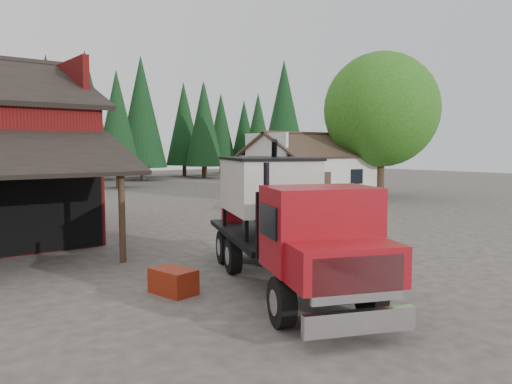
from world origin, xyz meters
TOP-DOWN VIEW (x-y plane):
  - ground at (0.00, 0.00)m, footprint 120.00×120.00m
  - farmhouse at (13.00, 13.00)m, footprint 8.60×6.42m
  - deciduous_tree at (17.01, 9.97)m, footprint 8.00×8.00m
  - conifer_backdrop at (0.00, 42.00)m, footprint 76.00×16.00m
  - near_pine_b at (6.00, 30.00)m, footprint 3.96×3.96m
  - near_pine_c at (22.00, 26.00)m, footprint 4.84×4.84m
  - feed_truck at (-3.47, -2.98)m, footprint 5.31×8.54m
  - silver_car at (8.00, 7.89)m, footprint 6.98×5.32m
  - equip_box at (-6.00, -1.81)m, footprint 0.90×1.21m

SIDE VIEW (x-z plane):
  - ground at x=0.00m, z-range 0.00..0.00m
  - conifer_backdrop at x=0.00m, z-range -8.00..8.00m
  - equip_box at x=-6.00m, z-range 0.00..0.60m
  - silver_car at x=8.00m, z-range 0.00..1.76m
  - farmhouse at x=13.00m, z-range -0.66..3.99m
  - feed_truck at x=-3.47m, z-range -0.12..3.64m
  - near_pine_b at x=6.00m, z-range 0.69..11.09m
  - deciduous_tree at x=17.01m, z-range 0.81..11.01m
  - near_pine_c at x=22.00m, z-range 0.69..13.09m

